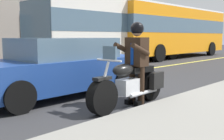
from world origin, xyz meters
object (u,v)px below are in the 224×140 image
object	(u,v)px
bus_near	(123,28)
bus_far	(172,30)
motorcycle_main	(131,84)
rider_main	(136,56)
car_dark	(60,67)

from	to	relation	value
bus_near	bus_far	xyz separation A→B (m)	(-4.47, 0.39, 0.00)
motorcycle_main	bus_far	xyz separation A→B (m)	(-11.57, -6.19, 1.42)
motorcycle_main	bus_far	size ratio (longest dim) A/B	0.20
rider_main	car_dark	distance (m)	2.08
motorcycle_main	bus_near	bearing A→B (deg)	-137.15
bus_far	car_dark	world-z (taller)	bus_far
bus_far	bus_near	bearing A→B (deg)	-5.05
bus_far	rider_main	bearing A→B (deg)	28.51
car_dark	bus_far	bearing A→B (deg)	-160.58
bus_near	bus_far	bearing A→B (deg)	174.95
rider_main	car_dark	world-z (taller)	rider_main
rider_main	bus_far	distance (m)	12.98
bus_near	car_dark	bearing A→B (deg)	31.62
rider_main	bus_near	size ratio (longest dim) A/B	0.16
bus_far	car_dark	xyz separation A→B (m)	(11.95, 4.21, -1.18)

